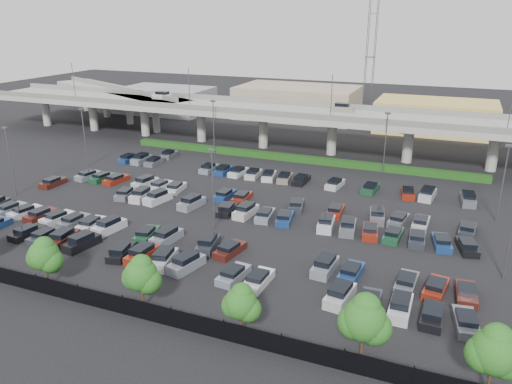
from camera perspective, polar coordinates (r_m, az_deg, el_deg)
ground at (r=69.74m, az=-1.86°, el=-1.76°), size 280.00×280.00×0.00m
overpass at (r=96.86m, az=5.76°, el=8.59°), size 150.00×13.00×15.80m
on_ramp at (r=130.35m, az=-15.54°, el=10.80°), size 50.93×30.13×8.80m
hedge at (r=91.77m, az=4.48°, el=3.88°), size 66.00×1.60×1.10m
fence at (r=47.84m, az=-15.97°, el=-12.11°), size 70.00×0.10×2.00m
tree_row at (r=47.13m, az=-14.44°, el=-8.80°), size 65.07×3.66×5.94m
parked_cars at (r=65.79m, az=-3.48°, el=-2.57°), size 63.03×41.64×1.67m
light_poles at (r=71.14m, az=-4.31°, el=3.94°), size 66.90×48.38×10.30m
distant_buildings at (r=123.79m, az=15.41°, el=8.90°), size 138.00×24.00×9.00m
comm_tower at (r=135.47m, az=12.95°, el=15.06°), size 2.40×2.40×30.00m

